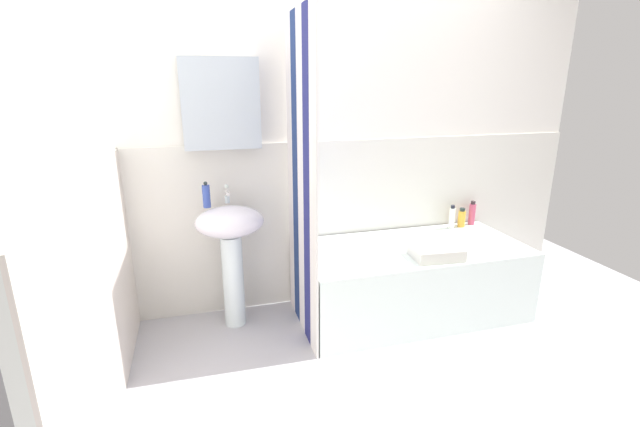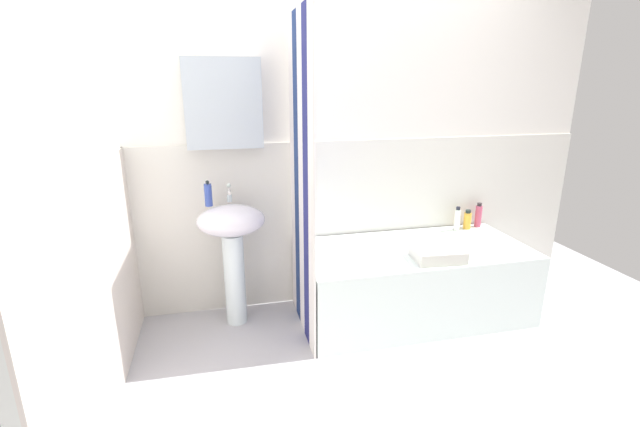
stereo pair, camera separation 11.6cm
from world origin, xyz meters
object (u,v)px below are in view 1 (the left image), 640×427
(towel_folded, at_px, (436,252))
(shampoo_bottle, at_px, (462,218))
(soap_dispenser, at_px, (206,196))
(sink, at_px, (231,240))
(body_wash_bottle, at_px, (472,213))
(conditioner_bottle, at_px, (452,218))
(bathtub, at_px, (411,280))

(towel_folded, bearing_deg, shampoo_bottle, 44.76)
(soap_dispenser, bearing_deg, sink, -11.22)
(body_wash_bottle, bearing_deg, soap_dispenser, -176.90)
(shampoo_bottle, relative_size, conditioner_bottle, 0.81)
(body_wash_bottle, bearing_deg, conditioner_bottle, -167.97)
(bathtub, bearing_deg, towel_folded, -77.37)
(bathtub, bearing_deg, shampoo_bottle, 27.23)
(bathtub, relative_size, body_wash_bottle, 8.09)
(bathtub, relative_size, conditioner_bottle, 8.33)
(soap_dispenser, relative_size, shampoo_bottle, 1.11)
(sink, bearing_deg, body_wash_bottle, 4.10)
(soap_dispenser, height_order, bathtub, soap_dispenser)
(body_wash_bottle, height_order, conditioner_bottle, body_wash_bottle)
(conditioner_bottle, xyz_separation_m, towel_folded, (-0.42, -0.49, -0.05))
(soap_dispenser, bearing_deg, conditioner_bottle, 2.06)
(body_wash_bottle, height_order, shampoo_bottle, body_wash_bottle)
(bathtub, bearing_deg, sink, 171.53)
(sink, height_order, bathtub, sink)
(bathtub, distance_m, conditioner_bottle, 0.64)
(sink, height_order, towel_folded, sink)
(bathtub, height_order, body_wash_bottle, body_wash_bottle)
(body_wash_bottle, height_order, towel_folded, body_wash_bottle)
(sink, xyz_separation_m, shampoo_bottle, (1.79, 0.11, -0.04))
(soap_dispenser, height_order, conditioner_bottle, soap_dispenser)
(bathtub, xyz_separation_m, towel_folded, (0.05, -0.22, 0.29))
(bathtub, xyz_separation_m, conditioner_bottle, (0.47, 0.27, 0.34))
(soap_dispenser, relative_size, conditioner_bottle, 0.90)
(body_wash_bottle, relative_size, shampoo_bottle, 1.27)
(soap_dispenser, bearing_deg, bathtub, -8.74)
(towel_folded, bearing_deg, sink, 162.45)
(soap_dispenser, distance_m, shampoo_bottle, 1.95)
(soap_dispenser, bearing_deg, shampoo_bottle, 2.44)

